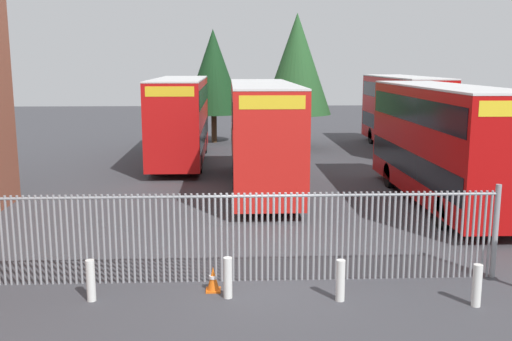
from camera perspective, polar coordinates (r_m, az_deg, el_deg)
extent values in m
plane|color=#3D3D42|center=(22.29, -0.48, -3.18)|extent=(100.00, 100.00, 0.00)
cylinder|color=gray|center=(15.25, -23.39, -6.27)|extent=(0.06, 0.06, 2.20)
cylinder|color=gray|center=(15.20, -22.90, -6.29)|extent=(0.06, 0.06, 2.20)
cylinder|color=gray|center=(15.15, -22.40, -6.30)|extent=(0.06, 0.06, 2.20)
cylinder|color=gray|center=(15.10, -21.89, -6.32)|extent=(0.06, 0.06, 2.20)
cylinder|color=gray|center=(15.06, -21.39, -6.33)|extent=(0.06, 0.06, 2.20)
cylinder|color=gray|center=(15.01, -20.88, -6.35)|extent=(0.06, 0.06, 2.20)
cylinder|color=gray|center=(14.97, -20.36, -6.36)|extent=(0.06, 0.06, 2.20)
cylinder|color=gray|center=(14.93, -19.85, -6.38)|extent=(0.06, 0.06, 2.20)
cylinder|color=gray|center=(14.89, -19.33, -6.39)|extent=(0.06, 0.06, 2.20)
cylinder|color=gray|center=(14.85, -18.81, -6.40)|extent=(0.06, 0.06, 2.20)
cylinder|color=gray|center=(14.81, -18.28, -6.41)|extent=(0.06, 0.06, 2.20)
cylinder|color=gray|center=(14.77, -17.76, -6.42)|extent=(0.06, 0.06, 2.20)
cylinder|color=gray|center=(14.74, -17.23, -6.44)|extent=(0.06, 0.06, 2.20)
cylinder|color=gray|center=(14.70, -16.70, -6.45)|extent=(0.06, 0.06, 2.20)
cylinder|color=gray|center=(14.67, -16.16, -6.46)|extent=(0.06, 0.06, 2.20)
cylinder|color=gray|center=(14.64, -15.62, -6.47)|extent=(0.06, 0.06, 2.20)
cylinder|color=gray|center=(14.60, -15.08, -6.48)|extent=(0.06, 0.06, 2.20)
cylinder|color=gray|center=(14.57, -14.54, -6.48)|extent=(0.06, 0.06, 2.20)
cylinder|color=gray|center=(14.55, -14.00, -6.49)|extent=(0.06, 0.06, 2.20)
cylinder|color=gray|center=(14.52, -13.45, -6.50)|extent=(0.06, 0.06, 2.20)
cylinder|color=gray|center=(14.49, -12.91, -6.51)|extent=(0.06, 0.06, 2.20)
cylinder|color=gray|center=(14.47, -12.36, -6.51)|extent=(0.06, 0.06, 2.20)
cylinder|color=gray|center=(14.45, -11.80, -6.52)|extent=(0.06, 0.06, 2.20)
cylinder|color=gray|center=(14.42, -11.25, -6.52)|extent=(0.06, 0.06, 2.20)
cylinder|color=gray|center=(14.40, -10.70, -6.53)|extent=(0.06, 0.06, 2.20)
cylinder|color=gray|center=(14.39, -10.14, -6.53)|extent=(0.06, 0.06, 2.20)
cylinder|color=gray|center=(14.37, -9.58, -6.53)|extent=(0.06, 0.06, 2.20)
cylinder|color=gray|center=(14.35, -9.02, -6.54)|extent=(0.06, 0.06, 2.20)
cylinder|color=gray|center=(14.34, -8.46, -6.54)|extent=(0.06, 0.06, 2.20)
cylinder|color=gray|center=(14.32, -7.90, -6.54)|extent=(0.06, 0.06, 2.20)
cylinder|color=gray|center=(14.31, -7.34, -6.54)|extent=(0.06, 0.06, 2.20)
cylinder|color=gray|center=(14.30, -6.77, -6.54)|extent=(0.06, 0.06, 2.20)
cylinder|color=gray|center=(14.29, -6.21, -6.54)|extent=(0.06, 0.06, 2.20)
cylinder|color=gray|center=(14.28, -5.64, -6.54)|extent=(0.06, 0.06, 2.20)
cylinder|color=gray|center=(14.28, -5.08, -6.54)|extent=(0.06, 0.06, 2.20)
cylinder|color=gray|center=(14.27, -4.51, -6.54)|extent=(0.06, 0.06, 2.20)
cylinder|color=gray|center=(14.27, -3.95, -6.53)|extent=(0.06, 0.06, 2.20)
cylinder|color=gray|center=(14.26, -3.38, -6.53)|extent=(0.06, 0.06, 2.20)
cylinder|color=gray|center=(14.26, -2.81, -6.53)|extent=(0.06, 0.06, 2.20)
cylinder|color=gray|center=(14.26, -2.25, -6.52)|extent=(0.06, 0.06, 2.20)
cylinder|color=gray|center=(14.26, -1.68, -6.52)|extent=(0.06, 0.06, 2.20)
cylinder|color=gray|center=(14.27, -1.11, -6.51)|extent=(0.06, 0.06, 2.20)
cylinder|color=gray|center=(14.27, -0.55, -6.50)|extent=(0.06, 0.06, 2.20)
cylinder|color=gray|center=(14.28, 0.02, -6.50)|extent=(0.06, 0.06, 2.20)
cylinder|color=gray|center=(14.28, 0.58, -6.49)|extent=(0.06, 0.06, 2.20)
cylinder|color=gray|center=(14.29, 1.15, -6.48)|extent=(0.06, 0.06, 2.20)
cylinder|color=gray|center=(14.30, 1.71, -6.47)|extent=(0.06, 0.06, 2.20)
cylinder|color=gray|center=(14.31, 2.28, -6.46)|extent=(0.06, 0.06, 2.20)
cylinder|color=gray|center=(14.32, 2.84, -6.45)|extent=(0.06, 0.06, 2.20)
cylinder|color=gray|center=(14.34, 3.40, -6.44)|extent=(0.06, 0.06, 2.20)
cylinder|color=gray|center=(14.35, 3.96, -6.43)|extent=(0.06, 0.06, 2.20)
cylinder|color=gray|center=(14.37, 4.52, -6.41)|extent=(0.06, 0.06, 2.20)
cylinder|color=gray|center=(14.39, 5.08, -6.40)|extent=(0.06, 0.06, 2.20)
cylinder|color=gray|center=(14.41, 5.63, -6.39)|extent=(0.06, 0.06, 2.20)
cylinder|color=gray|center=(14.43, 6.19, -6.37)|extent=(0.06, 0.06, 2.20)
cylinder|color=gray|center=(14.45, 6.74, -6.36)|extent=(0.06, 0.06, 2.20)
cylinder|color=gray|center=(14.47, 7.29, -6.35)|extent=(0.06, 0.06, 2.20)
cylinder|color=gray|center=(14.50, 7.84, -6.33)|extent=(0.06, 0.06, 2.20)
cylinder|color=gray|center=(14.52, 8.39, -6.31)|extent=(0.06, 0.06, 2.20)
cylinder|color=gray|center=(14.55, 8.93, -6.30)|extent=(0.06, 0.06, 2.20)
cylinder|color=gray|center=(14.58, 9.48, -6.28)|extent=(0.06, 0.06, 2.20)
cylinder|color=gray|center=(14.61, 10.02, -6.26)|extent=(0.06, 0.06, 2.20)
cylinder|color=gray|center=(14.64, 10.56, -6.24)|extent=(0.06, 0.06, 2.20)
cylinder|color=gray|center=(14.67, 11.09, -6.23)|extent=(0.06, 0.06, 2.20)
cylinder|color=gray|center=(14.70, 11.63, -6.21)|extent=(0.06, 0.06, 2.20)
cylinder|color=gray|center=(14.74, 12.16, -6.19)|extent=(0.06, 0.06, 2.20)
cylinder|color=gray|center=(14.78, 12.69, -6.17)|extent=(0.06, 0.06, 2.20)
cylinder|color=gray|center=(14.81, 13.21, -6.15)|extent=(0.06, 0.06, 2.20)
cylinder|color=gray|center=(14.85, 13.74, -6.13)|extent=(0.06, 0.06, 2.20)
cylinder|color=gray|center=(14.89, 14.26, -6.11)|extent=(0.06, 0.06, 2.20)
cylinder|color=gray|center=(14.93, 14.77, -6.09)|extent=(0.06, 0.06, 2.20)
cylinder|color=gray|center=(14.97, 15.29, -6.06)|extent=(0.06, 0.06, 2.20)
cylinder|color=gray|center=(15.02, 15.80, -6.04)|extent=(0.06, 0.06, 2.20)
cylinder|color=gray|center=(15.06, 16.31, -6.02)|extent=(0.06, 0.06, 2.20)
cylinder|color=gray|center=(15.11, 16.81, -6.00)|extent=(0.06, 0.06, 2.20)
cylinder|color=gray|center=(15.15, 17.32, -5.97)|extent=(0.06, 0.06, 2.20)
cylinder|color=gray|center=(15.20, 17.82, -5.95)|extent=(0.06, 0.06, 2.20)
cylinder|color=gray|center=(15.25, 18.31, -5.93)|extent=(0.06, 0.06, 2.20)
cylinder|color=gray|center=(15.30, 18.81, -5.90)|extent=(0.06, 0.06, 2.20)
cylinder|color=gray|center=(15.35, 19.30, -5.88)|extent=(0.06, 0.06, 2.20)
cylinder|color=gray|center=(15.41, 19.78, -5.85)|extent=(0.06, 0.06, 2.20)
cylinder|color=gray|center=(15.46, 20.26, -5.83)|extent=(0.06, 0.06, 2.20)
cylinder|color=gray|center=(15.51, 20.74, -5.80)|extent=(0.06, 0.06, 2.20)
cylinder|color=gray|center=(15.57, 21.22, -5.78)|extent=(0.06, 0.06, 2.20)
cylinder|color=gray|center=(15.63, 21.69, -5.75)|extent=(0.06, 0.06, 2.20)
cylinder|color=gray|center=(15.68, 22.16, -5.73)|extent=(0.06, 0.06, 2.20)
cylinder|color=gray|center=(14.01, -4.57, -2.54)|extent=(14.02, 0.07, 0.07)
cylinder|color=gray|center=(15.66, 22.18, -5.46)|extent=(0.14, 0.14, 2.35)
cube|color=#B70C0C|center=(22.90, 17.65, 2.67)|extent=(2.50, 10.80, 4.00)
cube|color=black|center=(23.02, 17.54, 0.70)|extent=(2.54, 10.37, 0.90)
cube|color=black|center=(22.78, 17.82, 5.66)|extent=(2.54, 10.37, 0.90)
cube|color=silver|center=(22.73, 17.94, 7.75)|extent=(2.50, 10.80, 0.08)
cylinder|color=black|center=(19.77, 17.69, -3.91)|extent=(0.30, 1.04, 1.04)
cylinder|color=black|center=(20.64, 23.44, -3.70)|extent=(0.30, 1.04, 1.04)
cylinder|color=black|center=(25.64, 12.84, -0.44)|extent=(0.30, 1.04, 1.04)
cylinder|color=black|center=(26.31, 17.47, -0.39)|extent=(0.30, 1.04, 1.04)
cube|color=red|center=(24.33, 0.63, 3.60)|extent=(2.50, 10.80, 4.00)
cube|color=black|center=(24.44, 0.63, 1.74)|extent=(2.54, 10.37, 0.90)
cube|color=black|center=(24.22, 0.63, 6.42)|extent=(2.54, 10.37, 0.90)
cube|color=yellow|center=(18.86, 1.57, 6.63)|extent=(2.12, 0.12, 0.44)
cube|color=silver|center=(24.17, 0.64, 8.38)|extent=(2.50, 10.80, 0.08)
cylinder|color=black|center=(21.31, -1.82, -2.39)|extent=(0.30, 1.04, 1.04)
cylinder|color=black|center=(21.45, 4.07, -2.33)|extent=(0.30, 1.04, 1.04)
cylinder|color=black|center=(27.50, -2.02, 0.54)|extent=(0.30, 1.04, 1.04)
cylinder|color=black|center=(27.61, 2.55, 0.58)|extent=(0.30, 1.04, 1.04)
cube|color=red|center=(31.44, -7.33, 5.08)|extent=(2.50, 10.80, 4.00)
cube|color=black|center=(31.53, -7.30, 3.64)|extent=(2.54, 10.37, 0.90)
cube|color=black|center=(31.35, -7.38, 7.27)|extent=(2.54, 10.37, 0.90)
cube|color=yellow|center=(26.01, -8.36, 7.59)|extent=(2.12, 0.12, 0.44)
cube|color=silver|center=(31.32, -7.42, 8.78)|extent=(2.50, 10.80, 0.08)
cylinder|color=black|center=(28.49, -9.99, 0.74)|extent=(0.30, 1.04, 1.04)
cylinder|color=black|center=(28.29, -5.56, 0.78)|extent=(0.30, 1.04, 1.04)
cylinder|color=black|center=(34.69, -8.69, 2.51)|extent=(0.30, 1.04, 1.04)
cylinder|color=black|center=(34.53, -5.05, 2.55)|extent=(0.30, 1.04, 1.04)
cube|color=#B70C0C|center=(36.34, 14.09, 5.58)|extent=(2.50, 10.80, 4.00)
cube|color=black|center=(36.41, 14.03, 4.32)|extent=(2.54, 10.37, 0.90)
cube|color=black|center=(36.26, 14.17, 7.46)|extent=(2.54, 10.37, 0.90)
cube|color=yellow|center=(31.16, 17.04, 7.71)|extent=(2.12, 0.12, 0.44)
cube|color=silver|center=(36.23, 14.23, 8.77)|extent=(2.50, 10.80, 0.08)
cylinder|color=black|center=(33.04, 13.77, 1.93)|extent=(0.30, 1.04, 1.04)
cylinder|color=black|center=(33.73, 17.36, 1.92)|extent=(0.30, 1.04, 1.04)
cylinder|color=black|center=(39.09, 11.18, 3.32)|extent=(0.30, 1.04, 1.04)
cylinder|color=black|center=(39.67, 14.27, 3.30)|extent=(0.30, 1.04, 1.04)
cylinder|color=silver|center=(13.82, -15.72, -10.23)|extent=(0.20, 0.20, 0.95)
cylinder|color=silver|center=(13.49, -2.75, -10.34)|extent=(0.20, 0.20, 0.95)
cylinder|color=silver|center=(13.46, 8.19, -10.50)|extent=(0.20, 0.20, 0.95)
cylinder|color=silver|center=(13.91, 20.63, -10.39)|extent=(0.20, 0.20, 0.95)
cube|color=orange|center=(14.05, -4.16, -11.48)|extent=(0.34, 0.34, 0.04)
cone|color=orange|center=(13.94, -4.18, -10.36)|extent=(0.28, 0.28, 0.55)
cylinder|color=white|center=(13.93, -4.18, -10.25)|extent=(0.19, 0.19, 0.07)
cylinder|color=#4C3823|center=(39.08, -4.08, 4.13)|extent=(0.36, 0.36, 1.91)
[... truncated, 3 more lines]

